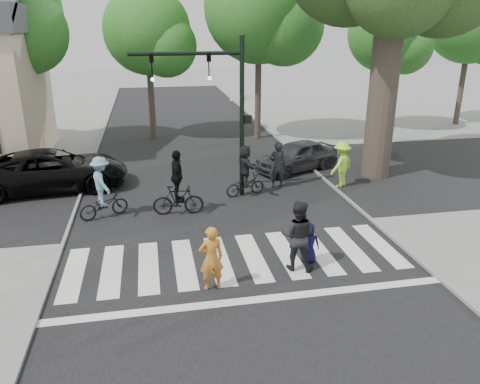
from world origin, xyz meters
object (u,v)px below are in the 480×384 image
(traffic_signal, at_px, (219,96))
(car_grey, at_px, (297,156))
(pedestrian_woman, at_px, (211,258))
(cyclist_right, at_px, (245,173))
(cyclist_mid, at_px, (178,189))
(car_suv, at_px, (52,170))
(pedestrian_child, at_px, (309,243))
(pedestrian_adult, at_px, (297,235))
(cyclist_left, at_px, (102,192))

(traffic_signal, xyz_separation_m, car_grey, (3.95, 2.72, -3.21))
(pedestrian_woman, bearing_deg, cyclist_right, -115.54)
(cyclist_mid, distance_m, car_suv, 6.02)
(pedestrian_child, distance_m, car_grey, 8.81)
(car_grey, bearing_deg, cyclist_mid, -77.18)
(pedestrian_woman, bearing_deg, pedestrian_adult, -173.07)
(cyclist_mid, bearing_deg, cyclist_right, 27.96)
(car_suv, distance_m, car_grey, 10.50)
(pedestrian_woman, relative_size, cyclist_right, 0.85)
(car_suv, xyz_separation_m, car_grey, (10.48, 0.61, -0.13))
(cyclist_left, relative_size, car_grey, 0.54)
(traffic_signal, xyz_separation_m, cyclist_right, (0.96, -0.10, -3.00))
(pedestrian_woman, xyz_separation_m, pedestrian_child, (2.89, 0.88, -0.28))
(traffic_signal, bearing_deg, cyclist_mid, -138.72)
(pedestrian_woman, relative_size, car_grey, 0.43)
(traffic_signal, height_order, car_grey, traffic_signal)
(pedestrian_woman, height_order, cyclist_right, cyclist_right)
(pedestrian_child, xyz_separation_m, pedestrian_adult, (-0.46, -0.29, 0.41))
(cyclist_left, bearing_deg, car_suv, 123.19)
(cyclist_right, bearing_deg, pedestrian_adult, -88.00)
(cyclist_right, bearing_deg, cyclist_mid, -152.04)
(car_suv, bearing_deg, cyclist_right, -112.95)
(pedestrian_adult, xyz_separation_m, cyclist_right, (-0.21, 5.97, -0.09))
(cyclist_mid, bearing_deg, pedestrian_child, -51.50)
(traffic_signal, distance_m, cyclist_left, 5.39)
(pedestrian_child, distance_m, cyclist_left, 7.45)
(cyclist_right, bearing_deg, pedestrian_child, -83.30)
(cyclist_left, distance_m, cyclist_right, 5.41)
(pedestrian_woman, bearing_deg, car_grey, -125.87)
(traffic_signal, xyz_separation_m, cyclist_left, (-4.31, -1.30, -2.96))
(cyclist_right, bearing_deg, car_grey, 43.33)
(pedestrian_adult, xyz_separation_m, car_suv, (-7.71, 8.17, -0.18))
(traffic_signal, xyz_separation_m, cyclist_mid, (-1.75, -1.53, -2.94))
(cyclist_left, distance_m, cyclist_mid, 2.57)
(pedestrian_child, xyz_separation_m, cyclist_left, (-5.94, 4.48, 0.36))
(car_grey, bearing_deg, traffic_signal, -79.37)
(cyclist_right, height_order, car_suv, cyclist_right)
(pedestrian_woman, xyz_separation_m, cyclist_left, (-3.05, 5.36, 0.08))
(pedestrian_child, bearing_deg, cyclist_right, -61.69)
(pedestrian_child, bearing_deg, cyclist_left, -15.40)
(cyclist_left, height_order, car_suv, cyclist_left)
(traffic_signal, xyz_separation_m, pedestrian_adult, (1.17, -6.06, -2.90))
(car_grey, bearing_deg, pedestrian_adult, -41.50)
(pedestrian_adult, bearing_deg, cyclist_right, -65.19)
(traffic_signal, bearing_deg, car_suv, 162.15)
(traffic_signal, height_order, pedestrian_woman, traffic_signal)
(pedestrian_woman, height_order, car_suv, pedestrian_woman)
(pedestrian_adult, bearing_deg, cyclist_mid, -34.42)
(cyclist_left, height_order, cyclist_mid, cyclist_mid)
(traffic_signal, relative_size, car_suv, 1.02)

